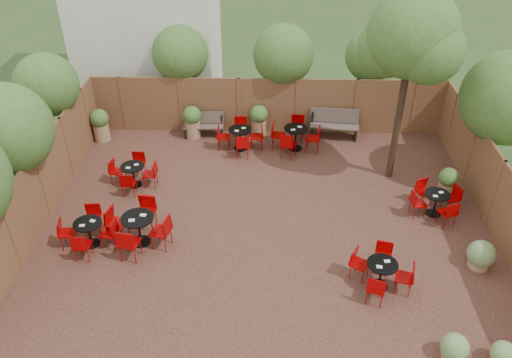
{
  "coord_description": "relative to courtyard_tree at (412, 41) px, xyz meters",
  "views": [
    {
      "loc": [
        0.03,
        -11.16,
        8.9
      ],
      "look_at": [
        -0.28,
        0.5,
        1.0
      ],
      "focal_mm": 36.38,
      "sensor_mm": 36.0,
      "label": 1
    }
  ],
  "objects": [
    {
      "name": "overhang_foliage",
      "position": [
        -5.52,
        -0.6,
        -1.58
      ],
      "size": [
        15.95,
        10.55,
        2.69
      ],
      "color": "#386320",
      "rests_on": "ground"
    },
    {
      "name": "planters",
      "position": [
        -5.14,
        1.58,
        -3.66
      ],
      "size": [
        11.38,
        4.15,
        1.14
      ],
      "color": "#9E784F",
      "rests_on": "courtyard_paving"
    },
    {
      "name": "courtyard_tree",
      "position": [
        0.0,
        0.0,
        0.0
      ],
      "size": [
        2.63,
        2.53,
        5.66
      ],
      "rotation": [
        0.0,
        0.0,
        -0.27
      ],
      "color": "black",
      "rests_on": "courtyard_paving"
    },
    {
      "name": "park_bench_left",
      "position": [
        -5.97,
        2.36,
        -3.83
      ],
      "size": [
        1.39,
        0.5,
        0.85
      ],
      "rotation": [
        0.0,
        0.0,
        0.04
      ],
      "color": "brown",
      "rests_on": "courtyard_paving"
    },
    {
      "name": "park_bench_right",
      "position": [
        -1.48,
        2.37,
        -3.74
      ],
      "size": [
        1.69,
        0.71,
        1.02
      ],
      "rotation": [
        0.0,
        0.0,
        -0.11
      ],
      "color": "brown",
      "rests_on": "courtyard_paving"
    },
    {
      "name": "fence_back",
      "position": [
        -3.77,
        2.74,
        -3.28
      ],
      "size": [
        12.0,
        0.08,
        2.0
      ],
      "primitive_type": "cube",
      "color": "brown",
      "rests_on": "ground"
    },
    {
      "name": "low_shrubs",
      "position": [
        0.93,
        -5.38,
        -3.95
      ],
      "size": [
        2.02,
        3.41,
        0.73
      ],
      "color": "#9E784F",
      "rests_on": "courtyard_paving"
    },
    {
      "name": "bistro_tables",
      "position": [
        -4.53,
        -1.51,
        -3.83
      ],
      "size": [
        10.56,
        7.79,
        0.94
      ],
      "color": "black",
      "rests_on": "courtyard_paving"
    },
    {
      "name": "ground",
      "position": [
        -3.77,
        -2.26,
        -4.28
      ],
      "size": [
        80.0,
        80.0,
        0.0
      ],
      "primitive_type": "plane",
      "color": "#354F23",
      "rests_on": "ground"
    },
    {
      "name": "fence_left",
      "position": [
        -9.77,
        -2.26,
        -3.28
      ],
      "size": [
        0.08,
        10.0,
        2.0
      ],
      "primitive_type": "cube",
      "color": "brown",
      "rests_on": "ground"
    },
    {
      "name": "courtyard_paving",
      "position": [
        -3.77,
        -2.26,
        -4.27
      ],
      "size": [
        12.0,
        10.0,
        0.02
      ],
      "primitive_type": "cube",
      "color": "#331B15",
      "rests_on": "ground"
    },
    {
      "name": "fence_right",
      "position": [
        2.23,
        -2.26,
        -3.28
      ],
      "size": [
        0.08,
        10.0,
        2.0
      ],
      "primitive_type": "cube",
      "color": "brown",
      "rests_on": "ground"
    }
  ]
}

